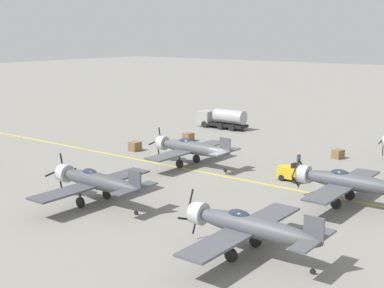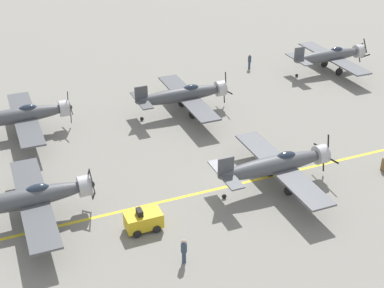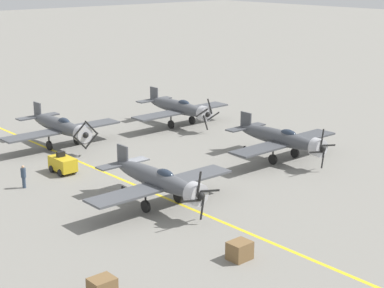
{
  "view_description": "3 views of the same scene",
  "coord_description": "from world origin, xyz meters",
  "px_view_note": "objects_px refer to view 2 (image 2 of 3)",
  "views": [
    {
      "loc": [
        -43.48,
        -30.61,
        14.28
      ],
      "look_at": [
        -3.11,
        0.4,
        3.64
      ],
      "focal_mm": 50.0,
      "sensor_mm": 36.0,
      "label": 1
    },
    {
      "loc": [
        32.06,
        -15.8,
        23.86
      ],
      "look_at": [
        -1.03,
        -2.22,
        3.95
      ],
      "focal_mm": 50.0,
      "sensor_mm": 36.0,
      "label": 2
    },
    {
      "loc": [
        28.36,
        38.71,
        16.97
      ],
      "look_at": [
        -4.33,
        1.12,
        3.04
      ],
      "focal_mm": 60.0,
      "sensor_mm": 36.0,
      "label": 3
    }
  ],
  "objects_px": {
    "tow_tractor": "(143,220)",
    "airplane_mid_center": "(277,165)",
    "ground_crew_walking": "(250,61)",
    "ground_crew_inspecting": "(184,250)",
    "airplane_far_left": "(331,56)",
    "airplane_near_center": "(28,198)",
    "airplane_near_left": "(21,116)",
    "airplane_mid_left": "(184,95)"
  },
  "relations": [
    {
      "from": "tow_tractor",
      "to": "airplane_mid_center",
      "type": "bearing_deg",
      "value": 96.5
    },
    {
      "from": "ground_crew_walking",
      "to": "ground_crew_inspecting",
      "type": "bearing_deg",
      "value": -34.49
    },
    {
      "from": "airplane_far_left",
      "to": "ground_crew_inspecting",
      "type": "height_order",
      "value": "airplane_far_left"
    },
    {
      "from": "airplane_near_center",
      "to": "airplane_mid_center",
      "type": "xyz_separation_m",
      "value": [
        2.7,
        18.76,
        -0.0
      ]
    },
    {
      "from": "airplane_far_left",
      "to": "airplane_near_left",
      "type": "bearing_deg",
      "value": -88.11
    },
    {
      "from": "airplane_mid_center",
      "to": "ground_crew_walking",
      "type": "bearing_deg",
      "value": 174.21
    },
    {
      "from": "ground_crew_inspecting",
      "to": "airplane_near_center",
      "type": "bearing_deg",
      "value": -133.86
    },
    {
      "from": "airplane_far_left",
      "to": "airplane_mid_center",
      "type": "xyz_separation_m",
      "value": [
        19.46,
        -18.72,
        -0.0
      ]
    },
    {
      "from": "airplane_far_left",
      "to": "airplane_mid_center",
      "type": "bearing_deg",
      "value": -46.32
    },
    {
      "from": "tow_tractor",
      "to": "airplane_far_left",
      "type": "bearing_deg",
      "value": 124.49
    },
    {
      "from": "airplane_mid_center",
      "to": "tow_tractor",
      "type": "height_order",
      "value": "airplane_mid_center"
    },
    {
      "from": "airplane_near_left",
      "to": "tow_tractor",
      "type": "relative_size",
      "value": 4.62
    },
    {
      "from": "airplane_near_center",
      "to": "airplane_mid_left",
      "type": "xyz_separation_m",
      "value": [
        -12.67,
        16.97,
        0.0
      ]
    },
    {
      "from": "tow_tractor",
      "to": "ground_crew_walking",
      "type": "bearing_deg",
      "value": 139.36
    },
    {
      "from": "airplane_far_left",
      "to": "airplane_near_center",
      "type": "xyz_separation_m",
      "value": [
        16.75,
        -37.48,
        0.0
      ]
    },
    {
      "from": "ground_crew_walking",
      "to": "airplane_mid_left",
      "type": "bearing_deg",
      "value": -54.41
    },
    {
      "from": "airplane_far_left",
      "to": "airplane_mid_left",
      "type": "bearing_deg",
      "value": -81.18
    },
    {
      "from": "airplane_near_center",
      "to": "tow_tractor",
      "type": "relative_size",
      "value": 4.62
    },
    {
      "from": "airplane_far_left",
      "to": "ground_crew_walking",
      "type": "relative_size",
      "value": 6.46
    },
    {
      "from": "tow_tractor",
      "to": "airplane_near_left",
      "type": "bearing_deg",
      "value": -161.19
    },
    {
      "from": "airplane_near_center",
      "to": "tow_tractor",
      "type": "xyz_separation_m",
      "value": [
        4.02,
        7.26,
        -1.22
      ]
    },
    {
      "from": "airplane_near_center",
      "to": "ground_crew_inspecting",
      "type": "distance_m",
      "value": 12.02
    },
    {
      "from": "ground_crew_walking",
      "to": "tow_tractor",
      "type": "bearing_deg",
      "value": -40.64
    },
    {
      "from": "ground_crew_walking",
      "to": "ground_crew_inspecting",
      "type": "xyz_separation_m",
      "value": [
        29.54,
        -20.29,
        -0.0
      ]
    },
    {
      "from": "airplane_near_center",
      "to": "airplane_far_left",
      "type": "bearing_deg",
      "value": 97.0
    },
    {
      "from": "airplane_far_left",
      "to": "airplane_mid_left",
      "type": "height_order",
      "value": "airplane_mid_left"
    },
    {
      "from": "airplane_mid_left",
      "to": "tow_tractor",
      "type": "distance_m",
      "value": 19.35
    },
    {
      "from": "tow_tractor",
      "to": "ground_crew_walking",
      "type": "height_order",
      "value": "ground_crew_walking"
    },
    {
      "from": "airplane_near_left",
      "to": "airplane_mid_center",
      "type": "height_order",
      "value": "airplane_mid_center"
    },
    {
      "from": "airplane_mid_left",
      "to": "airplane_mid_center",
      "type": "bearing_deg",
      "value": 0.73
    },
    {
      "from": "airplane_near_center",
      "to": "ground_crew_walking",
      "type": "bearing_deg",
      "value": 109.2
    },
    {
      "from": "airplane_mid_left",
      "to": "airplane_mid_center",
      "type": "relative_size",
      "value": 1.0
    },
    {
      "from": "airplane_far_left",
      "to": "airplane_near_left",
      "type": "xyz_separation_m",
      "value": [
        2.74,
        -36.37,
        -0.0
      ]
    },
    {
      "from": "airplane_mid_center",
      "to": "tow_tractor",
      "type": "distance_m",
      "value": 11.64
    },
    {
      "from": "airplane_far_left",
      "to": "tow_tractor",
      "type": "bearing_deg",
      "value": -57.93
    },
    {
      "from": "airplane_near_left",
      "to": "ground_crew_inspecting",
      "type": "height_order",
      "value": "airplane_near_left"
    },
    {
      "from": "airplane_far_left",
      "to": "airplane_mid_left",
      "type": "relative_size",
      "value": 1.0
    },
    {
      "from": "airplane_near_center",
      "to": "airplane_mid_left",
      "type": "height_order",
      "value": "airplane_mid_left"
    },
    {
      "from": "airplane_far_left",
      "to": "tow_tractor",
      "type": "distance_m",
      "value": 36.7
    },
    {
      "from": "tow_tractor",
      "to": "ground_crew_walking",
      "type": "xyz_separation_m",
      "value": [
        -25.25,
        21.68,
        0.22
      ]
    },
    {
      "from": "airplane_far_left",
      "to": "airplane_near_center",
      "type": "height_order",
      "value": "same"
    },
    {
      "from": "airplane_mid_center",
      "to": "airplane_mid_left",
      "type": "bearing_deg",
      "value": -156.12
    }
  ]
}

